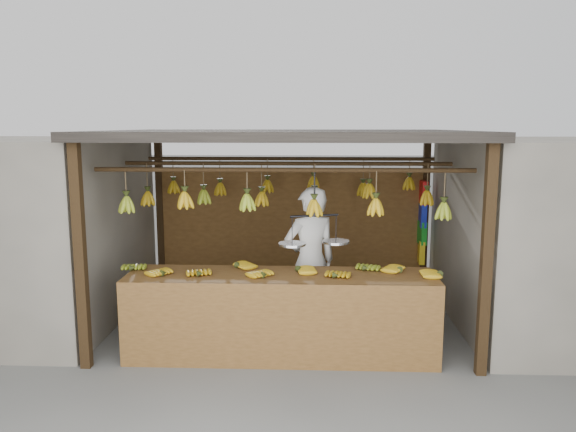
{
  "coord_description": "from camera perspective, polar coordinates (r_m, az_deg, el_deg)",
  "views": [
    {
      "loc": [
        0.3,
        -6.86,
        2.46
      ],
      "look_at": [
        0.0,
        0.3,
        1.3
      ],
      "focal_mm": 35.0,
      "sensor_mm": 36.0,
      "label": 1
    }
  ],
  "objects": [
    {
      "name": "stall",
      "position": [
        7.22,
        0.01,
        5.3
      ],
      "size": [
        4.3,
        3.3,
        2.4
      ],
      "color": "black",
      "rests_on": "ground"
    },
    {
      "name": "bag_bundles",
      "position": [
        8.5,
        13.49,
        -0.72
      ],
      "size": [
        0.08,
        0.26,
        1.23
      ],
      "color": "red",
      "rests_on": "ground"
    },
    {
      "name": "counter",
      "position": [
        5.92,
        -0.75,
        -8.05
      ],
      "size": [
        3.49,
        0.75,
        0.96
      ],
      "color": "brown",
      "rests_on": "ground"
    },
    {
      "name": "vendor",
      "position": [
        6.61,
        2.28,
        -4.63
      ],
      "size": [
        0.76,
        0.64,
        1.77
      ],
      "primitive_type": "imported",
      "rotation": [
        0.0,
        0.0,
        3.54
      ],
      "color": "white",
      "rests_on": "ground"
    },
    {
      "name": "ground",
      "position": [
        7.3,
        -0.1,
        -10.51
      ],
      "size": [
        80.0,
        80.0,
        0.0
      ],
      "primitive_type": "plane",
      "color": "#5B5B57"
    },
    {
      "name": "neighbor_left",
      "position": [
        8.0,
        -26.82,
        -1.23
      ],
      "size": [
        3.0,
        3.0,
        2.3
      ],
      "primitive_type": "cube",
      "color": "slate",
      "rests_on": "ground"
    },
    {
      "name": "hanging_bananas",
      "position": [
        6.92,
        -0.13,
        2.11
      ],
      "size": [
        3.6,
        2.22,
        0.39
      ],
      "color": "#92A523",
      "rests_on": "ground"
    },
    {
      "name": "balance_scale",
      "position": [
        5.99,
        2.68,
        -2.4
      ],
      "size": [
        0.75,
        0.43,
        0.79
      ],
      "color": "black",
      "rests_on": "ground"
    }
  ]
}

